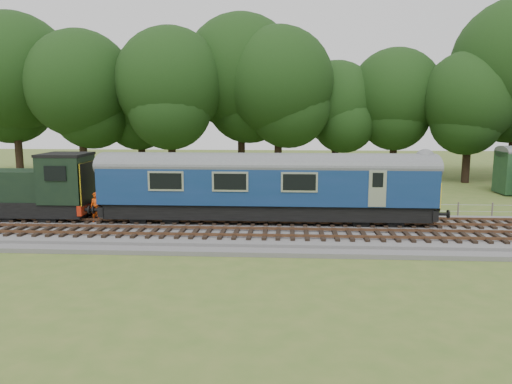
{
  "coord_description": "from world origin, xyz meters",
  "views": [
    {
      "loc": [
        -0.36,
        -25.62,
        6.3
      ],
      "look_at": [
        -2.01,
        1.4,
        2.0
      ],
      "focal_mm": 35.0,
      "sensor_mm": 36.0,
      "label": 1
    }
  ],
  "objects": [
    {
      "name": "track_south",
      "position": [
        0.0,
        -1.6,
        0.42
      ],
      "size": [
        67.2,
        2.4,
        0.21
      ],
      "color": "black",
      "rests_on": "ballast"
    },
    {
      "name": "dmu_railcar",
      "position": [
        -1.46,
        1.4,
        2.61
      ],
      "size": [
        18.05,
        2.86,
        3.88
      ],
      "color": "black",
      "rests_on": "ground"
    },
    {
      "name": "ballast",
      "position": [
        0.0,
        0.0,
        0.17
      ],
      "size": [
        70.0,
        7.0,
        0.35
      ],
      "primitive_type": "cube",
      "color": "#4C4C4F",
      "rests_on": "ground"
    },
    {
      "name": "ground",
      "position": [
        0.0,
        0.0,
        0.0
      ],
      "size": [
        120.0,
        120.0,
        0.0
      ],
      "primitive_type": "plane",
      "color": "#446123",
      "rests_on": "ground"
    },
    {
      "name": "tree_line",
      "position": [
        0.0,
        22.0,
        0.0
      ],
      "size": [
        70.0,
        8.0,
        18.0
      ],
      "primitive_type": null,
      "color": "black",
      "rests_on": "ground"
    },
    {
      "name": "shunter_loco",
      "position": [
        -15.39,
        1.4,
        1.97
      ],
      "size": [
        8.92,
        2.6,
        3.38
      ],
      "color": "black",
      "rests_on": "ground"
    },
    {
      "name": "fence",
      "position": [
        0.0,
        4.5,
        0.0
      ],
      "size": [
        64.0,
        0.12,
        1.0
      ],
      "primitive_type": null,
      "color": "#6B6054",
      "rests_on": "ground"
    },
    {
      "name": "worker",
      "position": [
        -10.8,
        0.71,
        1.17
      ],
      "size": [
        0.62,
        0.42,
        1.65
      ],
      "primitive_type": "imported",
      "rotation": [
        0.0,
        0.0,
        -0.05
      ],
      "color": "#E8460C",
      "rests_on": "ballast"
    },
    {
      "name": "track_north",
      "position": [
        0.0,
        1.4,
        0.42
      ],
      "size": [
        67.2,
        2.4,
        0.21
      ],
      "color": "black",
      "rests_on": "ballast"
    }
  ]
}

